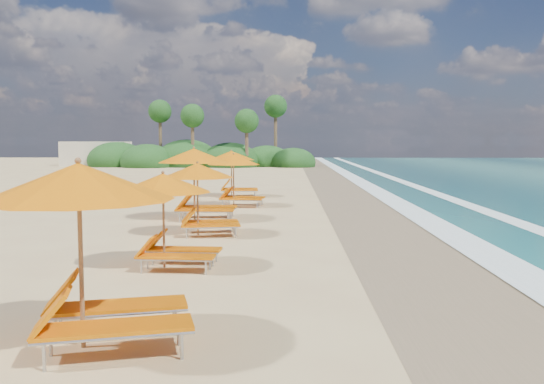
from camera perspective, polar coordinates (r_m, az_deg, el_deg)
The scene contains 11 objects.
ground at distance 18.59m, azimuth 0.00°, elevation -3.69°, with size 160.00×160.00×0.00m, color tan.
wet_sand at distance 18.90m, azimuth 12.24°, elevation -3.64°, with size 4.00×160.00×0.01m, color #866E4F.
surf_foam at distance 19.57m, azimuth 20.05°, elevation -3.48°, with size 4.00×160.00×0.01m.
station_0 at distance 8.19m, azimuth -17.15°, elevation -4.75°, with size 3.26×3.15×2.62m.
station_1 at distance 12.96m, azimuth -10.05°, elevation -2.14°, with size 2.41×2.25×2.18m.
station_2 at distance 17.36m, azimuth -6.86°, elevation -0.18°, with size 2.65×2.52×2.24m.
station_3 at distance 20.79m, azimuth -7.21°, elevation 1.32°, with size 2.84×2.62×2.65m.
station_4 at distance 24.93m, azimuth -3.44°, elevation 1.57°, with size 2.67×2.51×2.34m.
station_5 at distance 29.30m, azimuth -3.70°, elevation 2.17°, with size 2.72×2.54×2.41m.
treeline at distance 64.76m, azimuth -7.62°, elevation 3.41°, with size 25.80×8.80×9.74m.
beach_building at distance 70.11m, azimuth -17.08°, elevation 3.69°, with size 7.00×5.00×2.80m, color beige.
Camera 1 is at (0.55, -18.36, 2.83)m, focal length 37.76 mm.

